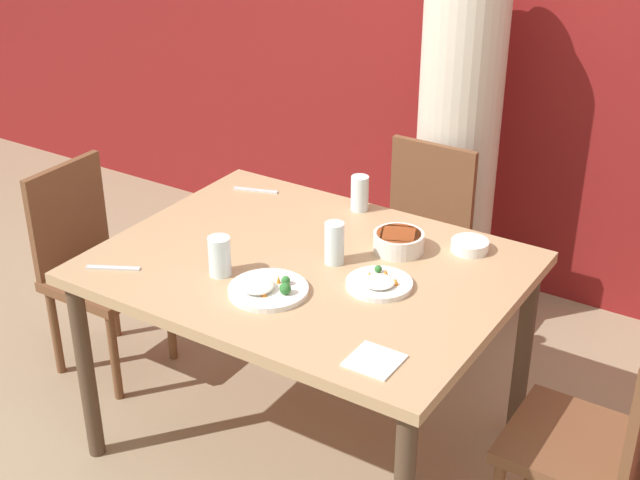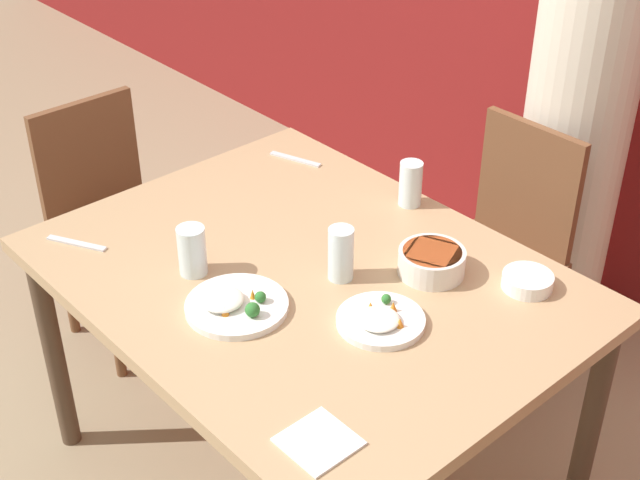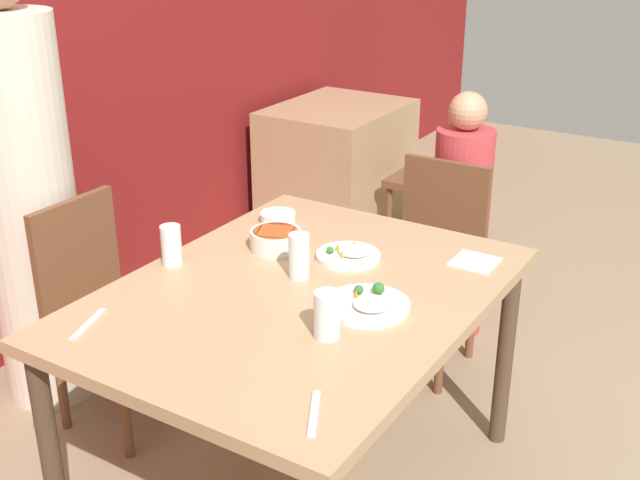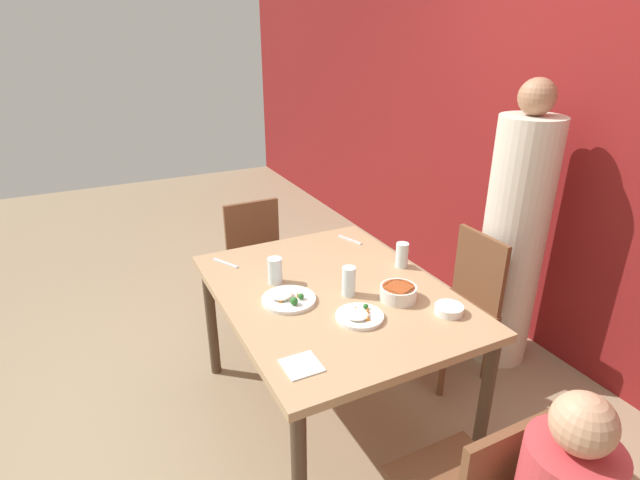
{
  "view_description": "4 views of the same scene",
  "coord_description": "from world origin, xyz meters",
  "px_view_note": "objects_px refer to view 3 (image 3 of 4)",
  "views": [
    {
      "loc": [
        1.44,
        -2.18,
        2.19
      ],
      "look_at": [
        0.07,
        -0.03,
        0.88
      ],
      "focal_mm": 50.0,
      "sensor_mm": 36.0,
      "label": 1
    },
    {
      "loc": [
        1.44,
        -1.24,
        2.09
      ],
      "look_at": [
        0.07,
        -0.02,
        0.91
      ],
      "focal_mm": 50.0,
      "sensor_mm": 36.0,
      "label": 2
    },
    {
      "loc": [
        -1.82,
        -1.21,
        1.87
      ],
      "look_at": [
        0.1,
        -0.01,
        0.9
      ],
      "focal_mm": 45.0,
      "sensor_mm": 36.0,
      "label": 3
    },
    {
      "loc": [
        1.89,
        -1.01,
        1.96
      ],
      "look_at": [
        -0.07,
        -0.03,
        1.01
      ],
      "focal_mm": 28.0,
      "sensor_mm": 36.0,
      "label": 4
    }
  ],
  "objects_px": {
    "chair_adult_spot": "(104,307)",
    "plate_rice_adult": "(349,255)",
    "person_adult": "(29,209)",
    "bowl_curry": "(276,239)",
    "chair_child_spot": "(431,259)",
    "glass_water_tall": "(299,256)",
    "person_child": "(460,226)"
  },
  "relations": [
    {
      "from": "chair_adult_spot",
      "to": "person_adult",
      "type": "relative_size",
      "value": 0.51
    },
    {
      "from": "chair_adult_spot",
      "to": "plate_rice_adult",
      "type": "bearing_deg",
      "value": -71.49
    },
    {
      "from": "glass_water_tall",
      "to": "plate_rice_adult",
      "type": "bearing_deg",
      "value": -16.7
    },
    {
      "from": "chair_adult_spot",
      "to": "person_child",
      "type": "height_order",
      "value": "person_child"
    },
    {
      "from": "person_adult",
      "to": "plate_rice_adult",
      "type": "height_order",
      "value": "person_adult"
    },
    {
      "from": "plate_rice_adult",
      "to": "glass_water_tall",
      "type": "height_order",
      "value": "glass_water_tall"
    },
    {
      "from": "plate_rice_adult",
      "to": "bowl_curry",
      "type": "bearing_deg",
      "value": 104.52
    },
    {
      "from": "person_adult",
      "to": "glass_water_tall",
      "type": "xyz_separation_m",
      "value": [
        0.09,
        -1.16,
        0.05
      ]
    },
    {
      "from": "chair_adult_spot",
      "to": "person_adult",
      "type": "xyz_separation_m",
      "value": [
        0.0,
        0.35,
        0.32
      ]
    },
    {
      "from": "person_adult",
      "to": "chair_child_spot",
      "type": "bearing_deg",
      "value": -49.19
    },
    {
      "from": "bowl_curry",
      "to": "glass_water_tall",
      "type": "xyz_separation_m",
      "value": [
        -0.14,
        -0.19,
        0.04
      ]
    },
    {
      "from": "person_child",
      "to": "plate_rice_adult",
      "type": "bearing_deg",
      "value": -178.54
    },
    {
      "from": "person_child",
      "to": "chair_child_spot",
      "type": "bearing_deg",
      "value": -180.0
    },
    {
      "from": "bowl_curry",
      "to": "person_adult",
      "type": "bearing_deg",
      "value": 103.17
    },
    {
      "from": "person_adult",
      "to": "plate_rice_adult",
      "type": "bearing_deg",
      "value": -76.55
    },
    {
      "from": "person_adult",
      "to": "bowl_curry",
      "type": "bearing_deg",
      "value": -76.83
    },
    {
      "from": "person_child",
      "to": "bowl_curry",
      "type": "xyz_separation_m",
      "value": [
        -1.11,
        0.22,
        0.28
      ]
    },
    {
      "from": "person_adult",
      "to": "glass_water_tall",
      "type": "relative_size",
      "value": 11.75
    },
    {
      "from": "person_child",
      "to": "plate_rice_adult",
      "type": "relative_size",
      "value": 5.23
    },
    {
      "from": "person_adult",
      "to": "bowl_curry",
      "type": "relative_size",
      "value": 9.83
    },
    {
      "from": "chair_child_spot",
      "to": "glass_water_tall",
      "type": "distance_m",
      "value": 1.02
    },
    {
      "from": "chair_adult_spot",
      "to": "bowl_curry",
      "type": "xyz_separation_m",
      "value": [
        0.23,
        -0.62,
        0.33
      ]
    },
    {
      "from": "plate_rice_adult",
      "to": "person_child",
      "type": "bearing_deg",
      "value": 1.46
    },
    {
      "from": "chair_adult_spot",
      "to": "glass_water_tall",
      "type": "height_order",
      "value": "glass_water_tall"
    },
    {
      "from": "person_adult",
      "to": "bowl_curry",
      "type": "xyz_separation_m",
      "value": [
        0.23,
        -0.97,
        0.01
      ]
    },
    {
      "from": "chair_adult_spot",
      "to": "bowl_curry",
      "type": "height_order",
      "value": "chair_adult_spot"
    },
    {
      "from": "chair_child_spot",
      "to": "glass_water_tall",
      "type": "bearing_deg",
      "value": -92.14
    },
    {
      "from": "bowl_curry",
      "to": "glass_water_tall",
      "type": "relative_size",
      "value": 1.2
    },
    {
      "from": "chair_child_spot",
      "to": "person_adult",
      "type": "relative_size",
      "value": 0.51
    },
    {
      "from": "person_child",
      "to": "chair_adult_spot",
      "type": "bearing_deg",
      "value": 147.55
    },
    {
      "from": "chair_child_spot",
      "to": "person_child",
      "type": "bearing_deg",
      "value": 90.0
    },
    {
      "from": "bowl_curry",
      "to": "glass_water_tall",
      "type": "height_order",
      "value": "glass_water_tall"
    }
  ]
}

